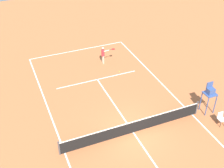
# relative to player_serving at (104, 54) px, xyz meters

# --- Properties ---
(ground_plane) EXTENTS (60.00, 60.00, 0.00)m
(ground_plane) POSITION_rel_player_serving_xyz_m (1.48, 9.13, -0.96)
(ground_plane) COLOR #C66B3D
(court_lines) EXTENTS (9.39, 24.85, 0.01)m
(court_lines) POSITION_rel_player_serving_xyz_m (1.48, 9.13, -0.96)
(court_lines) COLOR white
(court_lines) RESTS_ON ground
(tennis_net) EXTENTS (9.99, 0.10, 1.07)m
(tennis_net) POSITION_rel_player_serving_xyz_m (1.48, 9.13, -0.46)
(tennis_net) COLOR #4C4C51
(tennis_net) RESTS_ON ground
(player_serving) EXTENTS (1.27, 0.48, 1.62)m
(player_serving) POSITION_rel_player_serving_xyz_m (0.00, 0.00, 0.00)
(player_serving) COLOR beige
(player_serving) RESTS_ON ground
(tennis_ball) EXTENTS (0.07, 0.07, 0.07)m
(tennis_ball) POSITION_rel_player_serving_xyz_m (-0.71, 1.91, -0.92)
(tennis_ball) COLOR #CCE033
(tennis_ball) RESTS_ON ground
(umpire_chair) EXTENTS (0.80, 0.80, 2.41)m
(umpire_chair) POSITION_rel_player_serving_xyz_m (-4.31, 9.18, 0.65)
(umpire_chair) COLOR #38518C
(umpire_chair) RESTS_ON ground
(courtside_chair_near) EXTENTS (0.44, 0.46, 0.95)m
(courtside_chair_near) POSITION_rel_player_serving_xyz_m (-4.32, 10.66, -0.42)
(courtside_chair_near) COLOR #262626
(courtside_chair_near) RESTS_ON ground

